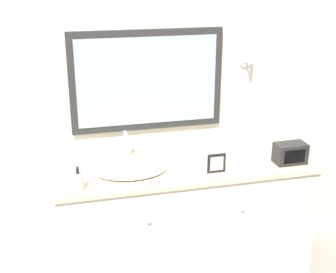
{
  "coord_description": "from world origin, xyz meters",
  "views": [
    {
      "loc": [
        -0.79,
        -2.37,
        2.14
      ],
      "look_at": [
        -0.11,
        0.34,
        1.1
      ],
      "focal_mm": 50.0,
      "sensor_mm": 36.0,
      "label": 1
    }
  ],
  "objects_px": {
    "sink_basin": "(130,168)",
    "soap_bottle": "(78,182)",
    "picture_frame": "(216,163)",
    "appliance_box": "(290,153)"
  },
  "relations": [
    {
      "from": "sink_basin",
      "to": "picture_frame",
      "type": "height_order",
      "value": "sink_basin"
    },
    {
      "from": "appliance_box",
      "to": "picture_frame",
      "type": "bearing_deg",
      "value": -177.06
    },
    {
      "from": "appliance_box",
      "to": "picture_frame",
      "type": "height_order",
      "value": "appliance_box"
    },
    {
      "from": "appliance_box",
      "to": "picture_frame",
      "type": "xyz_separation_m",
      "value": [
        -0.52,
        -0.03,
        -0.01
      ]
    },
    {
      "from": "sink_basin",
      "to": "soap_bottle",
      "type": "height_order",
      "value": "sink_basin"
    },
    {
      "from": "sink_basin",
      "to": "soap_bottle",
      "type": "bearing_deg",
      "value": -148.55
    },
    {
      "from": "sink_basin",
      "to": "picture_frame",
      "type": "bearing_deg",
      "value": -17.02
    },
    {
      "from": "appliance_box",
      "to": "picture_frame",
      "type": "relative_size",
      "value": 1.64
    },
    {
      "from": "sink_basin",
      "to": "picture_frame",
      "type": "distance_m",
      "value": 0.55
    },
    {
      "from": "soap_bottle",
      "to": "appliance_box",
      "type": "xyz_separation_m",
      "value": [
        1.38,
        0.07,
        0.01
      ]
    }
  ]
}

